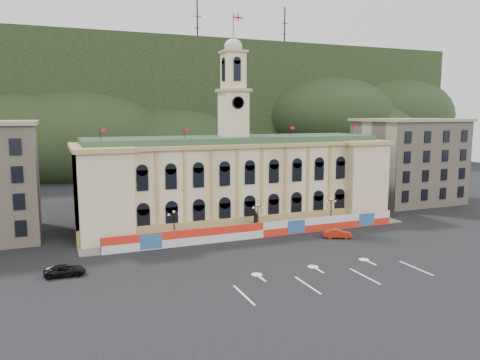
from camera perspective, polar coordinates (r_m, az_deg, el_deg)
name	(u,v)px	position (r m, az deg, el deg)	size (l,w,h in m)	color
ground	(311,265)	(62.89, 8.64, -10.27)	(260.00, 260.00, 0.00)	black
lane_markings	(332,278)	(58.89, 11.17, -11.62)	(26.00, 10.00, 0.02)	white
hill_ridge	(140,114)	(175.90, -12.05, 7.87)	(230.00, 80.00, 64.00)	black
city_hall	(234,179)	(85.44, -0.71, 0.13)	(56.20, 17.60, 37.10)	beige
side_building_right	(408,160)	(110.85, 19.83, 2.26)	(21.00, 17.00, 18.60)	tan
hoarding_fence	(263,230)	(75.37, 2.84, -6.08)	(50.00, 0.44, 2.50)	red
pavement	(256,233)	(78.00, 1.96, -6.48)	(56.00, 5.50, 0.16)	slate
statue	(255,226)	(77.95, 1.89, -5.65)	(1.40, 1.40, 3.72)	#595651
lamp_left	(174,224)	(72.17, -8.04, -5.31)	(1.96, 0.44, 5.15)	black
lamp_center	(258,216)	(76.64, 2.20, -4.44)	(1.96, 0.44, 5.15)	black
lamp_right	(331,210)	(83.24, 11.04, -3.57)	(1.96, 0.44, 5.15)	black
red_sedan	(337,233)	(76.78, 11.80, -6.39)	(4.66, 3.19, 1.45)	#B2230C
black_suv	(65,270)	(62.10, -20.57, -10.29)	(5.01, 2.56, 1.36)	black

